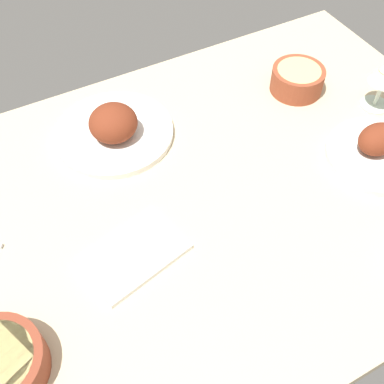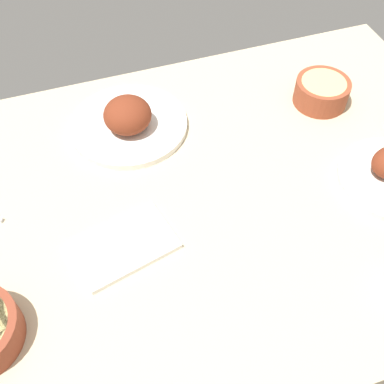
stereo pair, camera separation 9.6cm
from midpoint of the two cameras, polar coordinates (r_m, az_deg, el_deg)
name	(u,v)px [view 2 (the right image)]	position (r cm, az deg, el deg)	size (l,w,h in cm)	color
dining_table	(192,204)	(99.61, 2.77, -1.60)	(140.00, 90.00, 4.00)	#C6B28E
plate_center_main	(128,120)	(110.17, -5.29, 8.54)	(27.68, 27.68, 9.34)	white
bowl_potatoes	(322,91)	(122.29, 17.78, 11.50)	(13.16, 13.16, 6.15)	brown
folded_napkin	(124,245)	(91.02, -5.31, -6.66)	(18.98, 12.46, 1.20)	white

